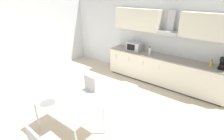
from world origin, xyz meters
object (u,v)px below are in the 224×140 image
(microwave, at_px, (134,46))
(bottle_white, at_px, (150,51))
(coffee_maker, at_px, (223,63))
(pendant_lamp, at_px, (62,56))
(chair_far_left, at_px, (87,90))
(bottle_yellow, at_px, (211,63))
(dining_table, at_px, (68,104))

(microwave, distance_m, bottle_white, 0.59)
(coffee_maker, distance_m, pendant_lamp, 3.97)
(chair_far_left, bearing_deg, bottle_white, 78.18)
(bottle_white, relative_size, chair_far_left, 0.29)
(bottle_white, relative_size, bottle_yellow, 1.38)
(bottle_white, xyz_separation_m, bottle_yellow, (1.75, 0.09, -0.03))
(bottle_white, xyz_separation_m, chair_far_left, (-0.49, -2.35, -0.50))
(bottle_white, bearing_deg, microwave, 175.36)
(coffee_maker, bearing_deg, bottle_yellow, 176.91)
(bottle_yellow, bearing_deg, chair_far_left, -132.63)
(microwave, xyz_separation_m, chair_far_left, (0.10, -2.39, -0.53))
(bottle_yellow, xyz_separation_m, pendant_lamp, (-1.94, -3.25, 0.71))
(chair_far_left, xyz_separation_m, pendant_lamp, (0.30, -0.82, 1.18))
(coffee_maker, height_order, dining_table, coffee_maker)
(dining_table, bearing_deg, bottle_white, 86.46)
(coffee_maker, distance_m, bottle_white, 2.01)
(bottle_yellow, distance_m, pendant_lamp, 3.85)
(coffee_maker, bearing_deg, dining_table, -124.30)
(microwave, distance_m, dining_table, 3.26)
(bottle_white, relative_size, dining_table, 0.19)
(microwave, xyz_separation_m, dining_table, (0.39, -3.21, -0.37))
(bottle_yellow, bearing_deg, dining_table, -120.89)
(bottle_white, xyz_separation_m, pendant_lamp, (-0.20, -3.16, 0.68))
(coffee_maker, relative_size, pendant_lamp, 0.94)
(bottle_yellow, xyz_separation_m, chair_far_left, (-2.24, -2.43, -0.47))
(bottle_white, height_order, pendant_lamp, pendant_lamp)
(microwave, distance_m, coffee_maker, 2.60)
(dining_table, relative_size, pendant_lamp, 4.19)
(microwave, bearing_deg, chair_far_left, -87.68)
(dining_table, bearing_deg, bottle_yellow, 59.11)
(microwave, distance_m, chair_far_left, 2.45)
(bottle_yellow, distance_m, dining_table, 3.80)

